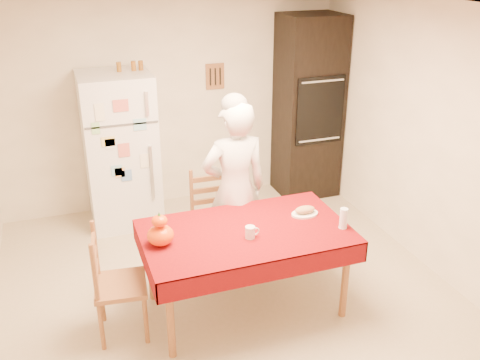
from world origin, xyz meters
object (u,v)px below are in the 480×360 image
dining_table (246,238)px  pumpkin_lower (160,235)px  seated_woman (235,190)px  wine_glass (344,218)px  oven_cabinet (308,108)px  chair_left (112,280)px  bread_plate (305,214)px  refrigerator (121,151)px  chair_far (213,214)px  coffee_mug (250,232)px

dining_table → pumpkin_lower: size_ratio=8.00×
seated_woman → wine_glass: 1.06m
wine_glass → oven_cabinet: bearing=71.1°
chair_left → bread_plate: (1.68, 0.06, 0.26)m
oven_cabinet → refrigerator: bearing=-178.8°
seated_woman → pumpkin_lower: bearing=35.9°
seated_woman → wine_glass: (0.66, -0.82, 0.00)m
chair_left → bread_plate: 1.71m
chair_far → coffee_mug: size_ratio=9.50×
pumpkin_lower → seated_woman: bearing=35.7°
dining_table → chair_left: 1.12m
oven_cabinet → chair_far: bearing=-143.1°
chair_left → wine_glass: size_ratio=5.40×
seated_woman → pumpkin_lower: size_ratio=7.99×
dining_table → wine_glass: wine_glass is taller
wine_glass → bread_plate: 0.38m
wine_glass → refrigerator: bearing=124.4°
chair_far → wine_glass: 1.38m
dining_table → pumpkin_lower: pumpkin_lower is taller
bread_plate → chair_left: bearing=-178.0°
chair_far → pumpkin_lower: bearing=-127.4°
pumpkin_lower → bread_plate: pumpkin_lower is taller
oven_cabinet → dining_table: bearing=-127.3°
chair_far → bread_plate: (0.61, -0.75, 0.26)m
seated_woman → oven_cabinet: bearing=-134.9°
coffee_mug → pumpkin_lower: 0.71m
pumpkin_lower → coffee_mug: bearing=-11.5°
dining_table → bread_plate: bearing=8.9°
chair_far → coffee_mug: 1.02m
chair_far → chair_left: (-1.07, -0.81, 0.00)m
chair_left → wine_glass: bearing=-91.1°
oven_cabinet → bread_plate: oven_cabinet is taller
oven_cabinet → pumpkin_lower: oven_cabinet is taller
refrigerator → chair_left: bearing=-100.8°
refrigerator → seated_woman: (0.85, -1.38, -0.00)m
coffee_mug → dining_table: bearing=86.3°
chair_left → coffee_mug: (1.10, -0.15, 0.30)m
seated_woman → coffee_mug: 0.73m
chair_left → bread_plate: chair_left is taller
pumpkin_lower → bread_plate: (1.28, 0.07, -0.07)m
dining_table → chair_left: bearing=178.4°
seated_woman → chair_far: bearing=-59.6°
oven_cabinet → dining_table: (-1.54, -2.03, -0.41)m
wine_glass → bread_plate: size_ratio=0.73×
coffee_mug → wine_glass: 0.79m
chair_far → pumpkin_lower: (-0.67, -0.83, 0.33)m
dining_table → seated_woman: seated_woman is taller
wine_glass → bread_plate: wine_glass is taller
refrigerator → coffee_mug: size_ratio=17.00×
chair_far → dining_table: bearing=-86.3°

